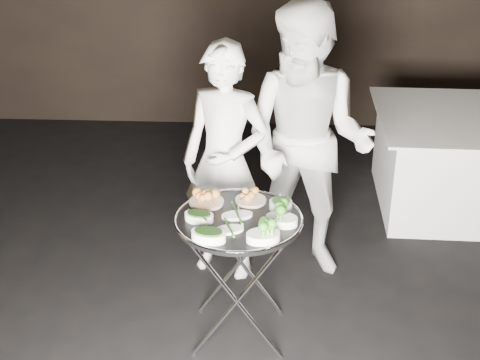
{
  "coord_description": "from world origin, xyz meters",
  "views": [
    {
      "loc": [
        0.4,
        -3.18,
        2.58
      ],
      "look_at": [
        0.23,
        0.16,
        0.95
      ],
      "focal_mm": 50.0,
      "sensor_mm": 36.0,
      "label": 1
    }
  ],
  "objects_px": {
    "tray_stand": "(239,273)",
    "waiter_left": "(225,163)",
    "waiter_right": "(307,144)",
    "serving_tray": "(239,220)",
    "dining_table": "(459,161)"
  },
  "relations": [
    {
      "from": "serving_tray",
      "to": "tray_stand",
      "type": "bearing_deg",
      "value": -7.13
    },
    {
      "from": "waiter_right",
      "to": "serving_tray",
      "type": "bearing_deg",
      "value": -96.87
    },
    {
      "from": "waiter_right",
      "to": "waiter_left",
      "type": "bearing_deg",
      "value": -152.36
    },
    {
      "from": "serving_tray",
      "to": "waiter_right",
      "type": "distance_m",
      "value": 0.89
    },
    {
      "from": "serving_tray",
      "to": "dining_table",
      "type": "relative_size",
      "value": 0.53
    },
    {
      "from": "serving_tray",
      "to": "waiter_left",
      "type": "height_order",
      "value": "waiter_left"
    },
    {
      "from": "serving_tray",
      "to": "dining_table",
      "type": "height_order",
      "value": "serving_tray"
    },
    {
      "from": "tray_stand",
      "to": "waiter_right",
      "type": "xyz_separation_m",
      "value": [
        0.4,
        0.78,
        0.48
      ]
    },
    {
      "from": "serving_tray",
      "to": "waiter_left",
      "type": "bearing_deg",
      "value": 99.99
    },
    {
      "from": "tray_stand",
      "to": "waiter_right",
      "type": "height_order",
      "value": "waiter_right"
    },
    {
      "from": "tray_stand",
      "to": "waiter_left",
      "type": "distance_m",
      "value": 0.81
    },
    {
      "from": "tray_stand",
      "to": "waiter_left",
      "type": "bearing_deg",
      "value": 99.99
    },
    {
      "from": "tray_stand",
      "to": "waiter_right",
      "type": "bearing_deg",
      "value": 62.96
    },
    {
      "from": "waiter_right",
      "to": "dining_table",
      "type": "distance_m",
      "value": 1.68
    },
    {
      "from": "tray_stand",
      "to": "waiter_left",
      "type": "xyz_separation_m",
      "value": [
        -0.13,
        0.71,
        0.36
      ]
    }
  ]
}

